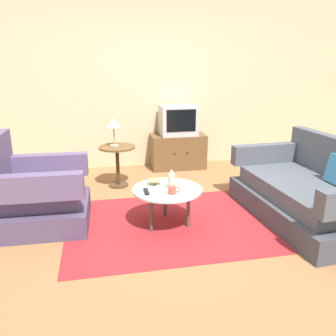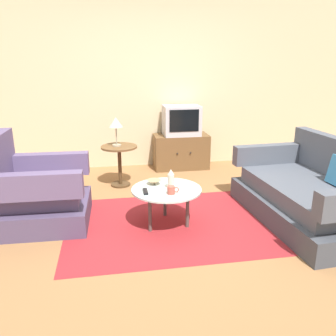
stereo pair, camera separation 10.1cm
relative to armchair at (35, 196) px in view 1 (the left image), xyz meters
The scene contains 15 objects.
ground_plane 1.49m from the armchair, ahead, with size 16.00×16.00×0.00m, color olive.
back_wall 2.71m from the armchair, 54.93° to the left, with size 9.00×0.12×2.70m, color #CCB78E.
area_rug 1.42m from the armchair, 11.30° to the right, with size 2.10×1.65×0.00m, color maroon.
armchair is the anchor object (origin of this frame).
couch 2.95m from the armchair, ahead, with size 1.10×1.81×0.86m.
coffee_table 1.38m from the armchair, 11.27° to the right, with size 0.73×0.73×0.41m.
side_table 1.40m from the armchair, 48.64° to the left, with size 0.49×0.49×0.56m.
tv_stand 2.59m from the armchair, 41.94° to the left, with size 0.86×0.46×0.55m.
television 2.62m from the armchair, 41.62° to the left, with size 0.57×0.40×0.46m.
table_lamp 1.49m from the armchair, 49.97° to the left, with size 0.18×0.18×0.39m.
vase 1.44m from the armchair, 10.76° to the right, with size 0.07×0.07×0.21m.
mug 1.45m from the armchair, 17.13° to the right, with size 0.12×0.08×0.08m.
bowl 1.26m from the armchair, ahead, with size 0.15×0.15×0.05m.
tv_remote_dark 1.18m from the armchair, 16.68° to the right, with size 0.04×0.16×0.02m.
tv_remote_silver 1.61m from the armchair, 11.25° to the right, with size 0.15×0.10×0.02m.
Camera 1 is at (-0.74, -3.40, 1.67)m, focal length 37.16 mm.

